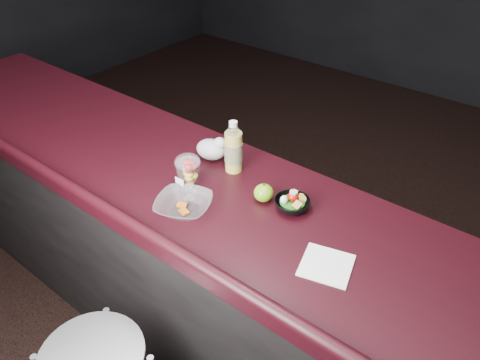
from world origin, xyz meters
name	(u,v)px	position (x,y,z in m)	size (l,w,h in m)	color
counter	(225,283)	(0.00, 0.30, 0.51)	(4.06, 0.71, 1.02)	black
lemonade_bottle	(233,150)	(-0.07, 0.46, 1.12)	(0.08, 0.08, 0.23)	gold
fruit_cup	(188,171)	(-0.14, 0.26, 1.09)	(0.10, 0.10, 0.14)	white
green_apple	(264,193)	(0.15, 0.37, 1.05)	(0.08, 0.08, 0.08)	#49840F
plastic_bag	(212,149)	(-0.20, 0.47, 1.06)	(0.14, 0.11, 0.10)	silver
snack_bowl	(292,203)	(0.26, 0.39, 1.04)	(0.17, 0.17, 0.07)	black
takeout_bowl	(184,205)	(-0.04, 0.13, 1.05)	(0.27, 0.27, 0.05)	silver
paper_napkin	(326,265)	(0.51, 0.21, 1.02)	(0.16, 0.16, 0.00)	white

